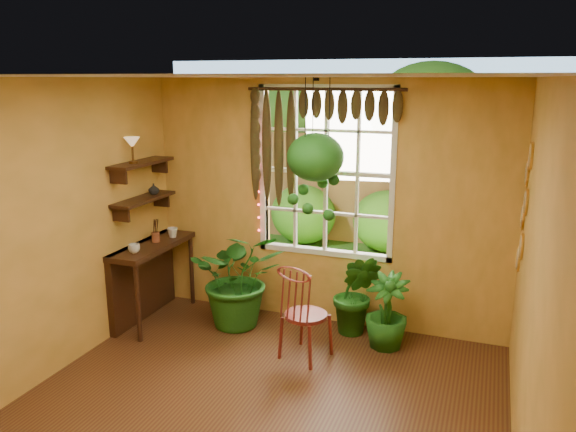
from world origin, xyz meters
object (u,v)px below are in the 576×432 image
object	(u,v)px
counter_ledge	(146,272)
hanging_basket	(315,163)
windsor_chair	(304,327)
potted_plant_left	(239,277)
potted_plant_mid	(356,294)

from	to	relation	value
counter_ledge	hanging_basket	distance (m)	2.33
windsor_chair	potted_plant_left	world-z (taller)	potted_plant_left
potted_plant_left	hanging_basket	distance (m)	1.54
hanging_basket	counter_ledge	bearing A→B (deg)	-171.26
counter_ledge	potted_plant_mid	bearing A→B (deg)	10.00
counter_ledge	potted_plant_left	size ratio (longest dim) A/B	1.07
potted_plant_mid	hanging_basket	xyz separation A→B (m)	(-0.44, -0.12, 1.40)
windsor_chair	potted_plant_left	size ratio (longest dim) A/B	1.00
windsor_chair	potted_plant_mid	bearing A→B (deg)	80.66
windsor_chair	potted_plant_left	xyz separation A→B (m)	(-0.91, 0.48, 0.23)
windsor_chair	hanging_basket	distance (m)	1.64
potted_plant_left	counter_ledge	bearing A→B (deg)	-170.24
counter_ledge	potted_plant_mid	xyz separation A→B (m)	(2.35, 0.41, -0.10)
hanging_basket	windsor_chair	bearing A→B (deg)	-81.43
windsor_chair	potted_plant_mid	size ratio (longest dim) A/B	1.24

